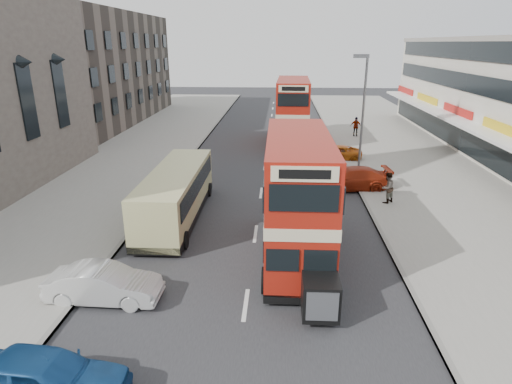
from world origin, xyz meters
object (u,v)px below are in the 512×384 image
at_px(car_left_front, 104,284).
at_px(car_right_b, 336,153).
at_px(bus_main, 298,198).
at_px(pedestrian_far, 356,126).
at_px(car_left_near, 44,378).
at_px(street_lamp, 362,107).
at_px(pedestrian_near, 387,188).
at_px(car_right_a, 350,179).
at_px(cyclist, 333,163).
at_px(coach, 176,192).
at_px(bus_second, 293,112).

height_order(car_left_front, car_right_b, car_left_front).
height_order(bus_main, car_left_front, bus_main).
bearing_deg(pedestrian_far, car_left_near, -104.97).
relative_size(street_lamp, pedestrian_near, 4.50).
bearing_deg(car_left_near, bus_main, -34.37).
bearing_deg(car_right_a, cyclist, -170.42).
relative_size(car_left_near, cyclist, 1.89).
bearing_deg(coach, pedestrian_far, 58.81).
bearing_deg(cyclist, car_right_a, -79.60).
relative_size(coach, car_right_b, 2.31).
relative_size(car_left_near, pedestrian_far, 2.36).
distance_m(bus_main, car_right_b, 17.09).
bearing_deg(bus_main, pedestrian_near, -129.66).
height_order(car_left_near, car_right_a, car_left_near).
distance_m(car_right_b, cyclist, 4.32).
relative_size(car_left_front, car_right_b, 1.01).
xyz_separation_m(coach, car_left_near, (-0.55, -12.35, -0.70)).
distance_m(coach, cyclist, 12.35).
bearing_deg(car_left_near, bus_second, -8.87).
bearing_deg(car_right_a, car_right_b, 175.72).
xyz_separation_m(bus_second, car_right_a, (3.39, -12.84, -2.22)).
relative_size(bus_second, pedestrian_far, 5.52).
relative_size(car_right_a, cyclist, 2.14).
height_order(car_left_front, pedestrian_near, pedestrian_near).
bearing_deg(car_right_b, street_lamp, 15.22).
distance_m(car_left_front, pedestrian_far, 32.01).
distance_m(car_right_b, pedestrian_far, 9.12).
distance_m(bus_second, car_left_front, 26.97).
height_order(bus_main, car_right_b, bus_main).
xyz_separation_m(coach, cyclist, (9.05, 8.38, -0.59)).
distance_m(pedestrian_far, cyclist, 13.39).
relative_size(bus_second, car_right_a, 2.07).
xyz_separation_m(car_left_near, cyclist, (9.61, 20.73, 0.11)).
bearing_deg(coach, pedestrian_near, 12.49).
height_order(bus_second, car_left_front, bus_second).
relative_size(car_right_a, pedestrian_near, 2.73).
xyz_separation_m(car_left_front, car_right_b, (10.64, 20.37, -0.11)).
height_order(street_lamp, cyclist, street_lamp).
xyz_separation_m(bus_main, car_right_b, (3.67, 16.56, -2.15)).
distance_m(street_lamp, car_right_a, 5.12).
bearing_deg(car_right_b, pedestrian_far, 164.23).
relative_size(car_left_near, pedestrian_near, 2.41).
bearing_deg(pedestrian_far, street_lamp, -91.92).
bearing_deg(car_left_front, bus_second, -14.58).
relative_size(bus_main, pedestrian_near, 5.16).
relative_size(coach, pedestrian_near, 5.12).
relative_size(pedestrian_near, cyclist, 0.78).
xyz_separation_m(street_lamp, coach, (-10.76, -8.26, -3.34)).
xyz_separation_m(bus_main, pedestrian_far, (6.57, 25.19, -1.63)).
bearing_deg(coach, car_right_a, 27.93).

